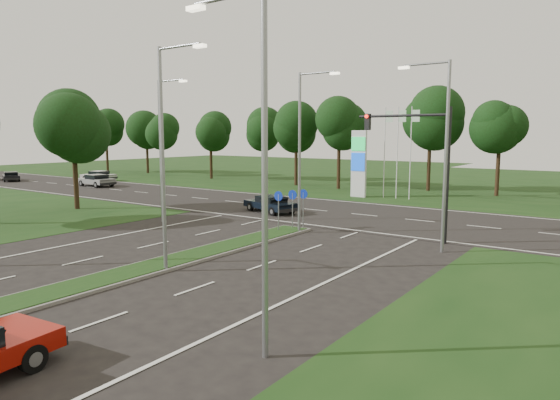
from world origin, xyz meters
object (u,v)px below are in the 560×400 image
Objects in this scene: navy_sedan at (271,204)px; far_car_c at (11,176)px; far_car_a at (96,180)px; far_car_b at (99,176)px.

navy_sedan reaches higher than far_car_c.
far_car_b is (-5.69, 4.20, -0.05)m from far_car_a.
far_car_b is at bearing 94.04° from navy_sedan.
far_car_b is at bearing -30.39° from far_car_c.
far_car_c is at bearing 116.57° from far_car_b.
navy_sedan is 1.00× the size of far_car_a.
navy_sedan is 26.64m from far_car_a.
far_car_c is (-40.56, 1.51, -0.04)m from navy_sedan.
far_car_a is at bearing -136.68° from far_car_b.
navy_sedan is 1.04× the size of far_car_b.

